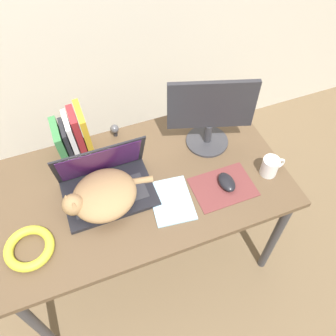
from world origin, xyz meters
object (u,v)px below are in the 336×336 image
object	(u,v)px
external_monitor	(211,113)
mug	(270,166)
computer_mouse	(227,182)
webcam	(115,129)
notepad	(171,201)
cable_coil	(29,248)
book_row	(73,136)
laptop	(107,184)
cat	(102,195)

from	to	relation	value
external_monitor	mug	size ratio (longest dim) A/B	3.29
computer_mouse	webcam	world-z (taller)	webcam
notepad	mug	bearing A→B (deg)	-1.80
external_monitor	mug	xyz separation A→B (m)	(0.18, -0.27, -0.15)
mug	cable_coil	bearing A→B (deg)	179.91
external_monitor	mug	world-z (taller)	external_monitor
computer_mouse	book_row	bearing A→B (deg)	143.19
webcam	notepad	bearing A→B (deg)	-75.65
cable_coil	webcam	world-z (taller)	webcam
external_monitor	computer_mouse	bearing A→B (deg)	-96.24
book_row	webcam	xyz separation A→B (m)	(0.20, 0.04, -0.07)
laptop	computer_mouse	distance (m)	0.53
laptop	mug	distance (m)	0.73
book_row	mug	distance (m)	0.91
cat	book_row	size ratio (longest dim) A/B	1.64
book_row	webcam	world-z (taller)	book_row
cat	computer_mouse	distance (m)	0.55
cat	book_row	xyz separation A→B (m)	(-0.04, 0.33, 0.05)
laptop	notepad	xyz separation A→B (m)	(0.24, -0.15, -0.05)
notepad	webcam	xyz separation A→B (m)	(-0.12, 0.46, 0.04)
laptop	book_row	world-z (taller)	laptop
book_row	external_monitor	bearing A→B (deg)	-15.31
external_monitor	mug	distance (m)	0.36
webcam	mug	distance (m)	0.76
external_monitor	computer_mouse	size ratio (longest dim) A/B	3.56
cable_coil	mug	bearing A→B (deg)	-0.09
laptop	mug	size ratio (longest dim) A/B	3.36
cat	webcam	xyz separation A→B (m)	(0.16, 0.37, -0.01)
webcam	cat	bearing A→B (deg)	-112.94
external_monitor	book_row	distance (m)	0.63
laptop	notepad	size ratio (longest dim) A/B	1.56
cat	external_monitor	bearing A→B (deg)	15.97
external_monitor	cat	bearing A→B (deg)	-164.03
computer_mouse	cable_coil	size ratio (longest dim) A/B	0.55
notepad	mug	world-z (taller)	mug
external_monitor	webcam	distance (m)	0.48
laptop	computer_mouse	xyz separation A→B (m)	(0.50, -0.16, -0.03)
cat	laptop	bearing A→B (deg)	60.05
cat	computer_mouse	size ratio (longest dim) A/B	3.83
laptop	cable_coil	size ratio (longest dim) A/B	1.98
laptop	notepad	distance (m)	0.29
laptop	external_monitor	size ratio (longest dim) A/B	1.02
cat	cable_coil	size ratio (longest dim) A/B	2.09
mug	computer_mouse	bearing A→B (deg)	178.26
cat	mug	world-z (taller)	cat
computer_mouse	webcam	distance (m)	0.61
cable_coil	mug	world-z (taller)	mug
book_row	laptop	bearing A→B (deg)	-74.42
cable_coil	computer_mouse	bearing A→B (deg)	0.31
cat	webcam	size ratio (longest dim) A/B	6.06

